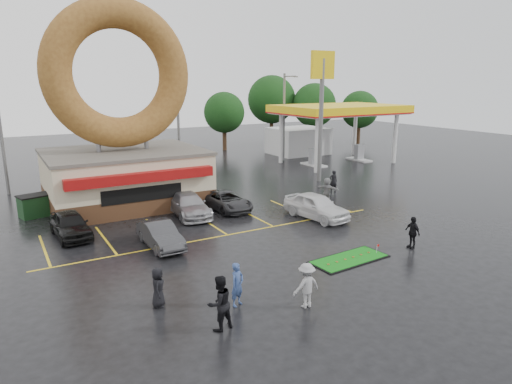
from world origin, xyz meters
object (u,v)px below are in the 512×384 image
car_white (316,206)px  person_blue (237,284)px  donut_shop (123,139)px  person_cameraman (412,232)px  car_dgrey (160,235)px  dumpster (35,206)px  putting_green (349,259)px  gas_station (320,125)px  car_grey (226,201)px  shell_sign (322,92)px  streetlight_left (1,130)px  streetlight_mid (179,121)px  streetlight_right (284,115)px  car_black (70,225)px  car_silver (189,205)px

car_white → person_blue: person_blue is taller
donut_shop → person_cameraman: donut_shop is taller
car_dgrey → person_blue: size_ratio=2.31×
donut_shop → person_blue: donut_shop is taller
dumpster → putting_green: size_ratio=0.45×
gas_station → car_grey: (-17.78, -12.94, -3.09)m
car_grey → person_cameraman: person_cameraman is taller
shell_sign → car_grey: (-10.78, -4.00, -6.77)m
car_grey → person_blue: person_blue is taller
car_dgrey → car_grey: 7.50m
gas_station → streetlight_left: bearing=-178.0°
streetlight_mid → streetlight_right: 12.04m
person_cameraman → car_black: bearing=-119.2°
car_grey → putting_green: car_grey is taller
streetlight_mid → person_blue: bearing=-106.3°
car_black → person_blue: bearing=-73.7°
streetlight_right → car_grey: (-13.78, -13.92, -4.17)m
streetlight_right → dumpster: streetlight_right is taller
car_grey → dumpster: size_ratio=2.44×
gas_station → car_black: (-27.50, -13.53, -3.00)m
shell_sign → car_black: (-20.50, -4.59, -6.67)m
donut_shop → car_silver: donut_shop is taller
streetlight_left → putting_green: size_ratio=2.23×
car_black → car_white: bearing=-19.9°
streetlight_right → car_white: size_ratio=1.98×
streetlight_left → putting_green: bearing=-59.3°
streetlight_left → car_dgrey: (6.22, -16.42, -4.14)m
gas_station → shell_sign: shell_sign is taller
car_silver → dumpster: (-8.36, 4.64, -0.04)m
car_dgrey → shell_sign: bearing=25.6°
car_black → car_dgrey: bearing=-50.4°
person_blue → car_black: bearing=85.6°
car_white → person_blue: size_ratio=2.69×
streetlight_right → car_dgrey: bearing=-137.0°
streetlight_mid → dumpster: streetlight_mid is taller
shell_sign → car_dgrey: (-16.78, -8.50, -6.73)m
streetlight_mid → person_cameraman: bearing=-82.4°
person_cameraman → streetlight_right: bearing=166.9°
car_black → car_dgrey: 5.39m
car_white → putting_green: size_ratio=1.13×
shell_sign → putting_green: 19.03m
streetlight_mid → car_silver: size_ratio=1.89×
car_dgrey → car_grey: bearing=35.6°
car_grey → streetlight_right: bearing=40.7°
streetlight_right → putting_green: size_ratio=2.23×
donut_shop → shell_sign: bearing=-3.5°
donut_shop → car_black: bearing=-129.0°
shell_sign → streetlight_mid: (-9.00, 8.92, -2.60)m
streetlight_left → streetlight_mid: size_ratio=1.00×
car_black → streetlight_left: bearing=97.4°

